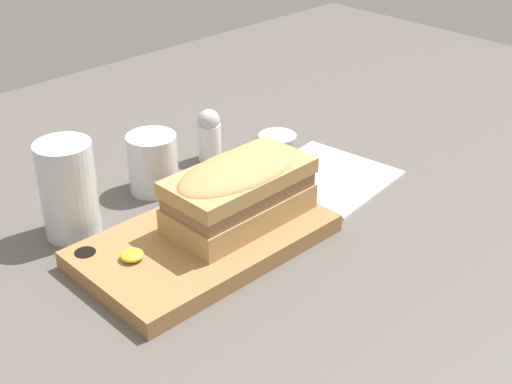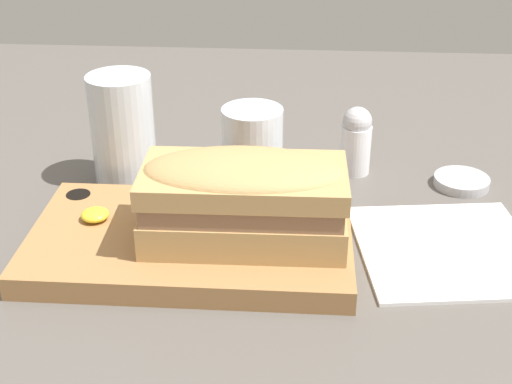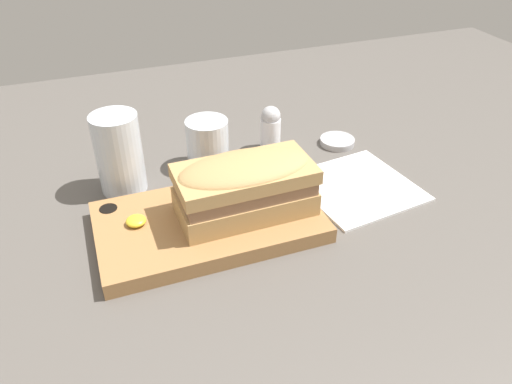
{
  "view_description": "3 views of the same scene",
  "coord_description": "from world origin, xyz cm",
  "px_view_note": "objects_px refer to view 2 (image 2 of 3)",
  "views": [
    {
      "loc": [
        -52.39,
        -61.84,
        51.38
      ],
      "look_at": [
        0.84,
        -6.81,
        8.4
      ],
      "focal_mm": 50.0,
      "sensor_mm": 36.0,
      "label": 1
    },
    {
      "loc": [
        4.48,
        -62.25,
        39.99
      ],
      "look_at": [
        0.58,
        -4.84,
        8.95
      ],
      "focal_mm": 50.0,
      "sensor_mm": 36.0,
      "label": 2
    },
    {
      "loc": [
        -18.82,
        -58.77,
        46.14
      ],
      "look_at": [
        0.73,
        -6.26,
        7.81
      ],
      "focal_mm": 35.0,
      "sensor_mm": 36.0,
      "label": 3
    }
  ],
  "objects_px": {
    "serving_board": "(190,241)",
    "condiment_dish": "(461,182)",
    "water_glass": "(123,137)",
    "sandwich": "(244,195)",
    "wine_glass": "(252,147)",
    "salt_shaker": "(356,140)",
    "napkin": "(447,249)"
  },
  "relations": [
    {
      "from": "wine_glass",
      "to": "serving_board",
      "type": "bearing_deg",
      "value": -106.23
    },
    {
      "from": "napkin",
      "to": "wine_glass",
      "type": "bearing_deg",
      "value": 143.51
    },
    {
      "from": "sandwich",
      "to": "wine_glass",
      "type": "xyz_separation_m",
      "value": [
        -0.0,
        0.17,
        -0.03
      ]
    },
    {
      "from": "sandwich",
      "to": "wine_glass",
      "type": "bearing_deg",
      "value": 91.6
    },
    {
      "from": "sandwich",
      "to": "water_glass",
      "type": "relative_size",
      "value": 1.49
    },
    {
      "from": "salt_shaker",
      "to": "condiment_dish",
      "type": "bearing_deg",
      "value": -12.84
    },
    {
      "from": "water_glass",
      "to": "condiment_dish",
      "type": "relative_size",
      "value": 2.03
    },
    {
      "from": "serving_board",
      "to": "water_glass",
      "type": "relative_size",
      "value": 2.44
    },
    {
      "from": "salt_shaker",
      "to": "condiment_dish",
      "type": "xyz_separation_m",
      "value": [
        0.12,
        -0.03,
        -0.04
      ]
    },
    {
      "from": "sandwich",
      "to": "serving_board",
      "type": "bearing_deg",
      "value": 171.91
    },
    {
      "from": "salt_shaker",
      "to": "sandwich",
      "type": "bearing_deg",
      "value": -120.92
    },
    {
      "from": "water_glass",
      "to": "salt_shaker",
      "type": "distance_m",
      "value": 0.27
    },
    {
      "from": "water_glass",
      "to": "salt_shaker",
      "type": "relative_size",
      "value": 1.55
    },
    {
      "from": "serving_board",
      "to": "condiment_dish",
      "type": "height_order",
      "value": "serving_board"
    },
    {
      "from": "water_glass",
      "to": "napkin",
      "type": "height_order",
      "value": "water_glass"
    },
    {
      "from": "water_glass",
      "to": "condiment_dish",
      "type": "xyz_separation_m",
      "value": [
        0.38,
        0.01,
        -0.05
      ]
    },
    {
      "from": "water_glass",
      "to": "napkin",
      "type": "distance_m",
      "value": 0.37
    },
    {
      "from": "water_glass",
      "to": "condiment_dish",
      "type": "bearing_deg",
      "value": 1.61
    },
    {
      "from": "serving_board",
      "to": "salt_shaker",
      "type": "height_order",
      "value": "salt_shaker"
    },
    {
      "from": "salt_shaker",
      "to": "water_glass",
      "type": "bearing_deg",
      "value": -171.74
    },
    {
      "from": "wine_glass",
      "to": "condiment_dish",
      "type": "xyz_separation_m",
      "value": [
        0.24,
        -0.01,
        -0.03
      ]
    },
    {
      "from": "napkin",
      "to": "water_glass",
      "type": "bearing_deg",
      "value": 159.62
    },
    {
      "from": "serving_board",
      "to": "sandwich",
      "type": "xyz_separation_m",
      "value": [
        0.05,
        -0.01,
        0.06
      ]
    },
    {
      "from": "wine_glass",
      "to": "salt_shaker",
      "type": "bearing_deg",
      "value": 8.47
    },
    {
      "from": "sandwich",
      "to": "wine_glass",
      "type": "relative_size",
      "value": 2.26
    },
    {
      "from": "sandwich",
      "to": "wine_glass",
      "type": "distance_m",
      "value": 0.18
    },
    {
      "from": "serving_board",
      "to": "water_glass",
      "type": "height_order",
      "value": "water_glass"
    },
    {
      "from": "serving_board",
      "to": "water_glass",
      "type": "distance_m",
      "value": 0.18
    },
    {
      "from": "wine_glass",
      "to": "condiment_dish",
      "type": "distance_m",
      "value": 0.24
    },
    {
      "from": "wine_glass",
      "to": "condiment_dish",
      "type": "relative_size",
      "value": 1.34
    },
    {
      "from": "salt_shaker",
      "to": "napkin",
      "type": "bearing_deg",
      "value": -63.86
    },
    {
      "from": "water_glass",
      "to": "napkin",
      "type": "xyz_separation_m",
      "value": [
        0.34,
        -0.13,
        -0.05
      ]
    }
  ]
}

